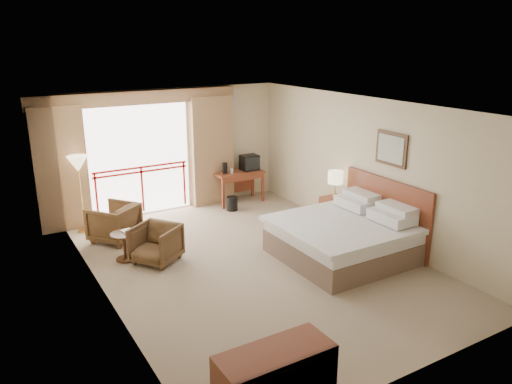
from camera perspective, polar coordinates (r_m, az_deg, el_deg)
floor at (r=8.72m, az=-0.25°, el=-8.09°), size 7.00×7.00×0.00m
ceiling at (r=7.96m, az=-0.28°, el=9.79°), size 7.00×7.00×0.00m
wall_back at (r=11.30m, az=-9.33°, el=4.83°), size 5.00×0.00×5.00m
wall_front at (r=5.70m, az=18.08°, el=-8.32°), size 5.00×0.00×5.00m
wall_left at (r=7.36m, az=-17.31°, el=-2.45°), size 0.00×7.00×7.00m
wall_right at (r=9.70m, az=12.58°, el=2.60°), size 0.00×7.00×7.00m
balcony_door at (r=11.06m, az=-13.11°, el=3.53°), size 2.40×0.00×2.40m
balcony_railing at (r=11.13m, az=-12.95°, el=1.57°), size 2.09×0.03×1.02m
curtain_left at (r=10.56m, az=-21.43°, el=2.43°), size 1.00×0.26×2.50m
curtain_right at (r=11.52m, az=-5.09°, el=4.71°), size 1.00×0.26×2.50m
valance at (r=10.74m, az=-13.43°, el=10.44°), size 4.40×0.22×0.28m
hvac_vent at (r=11.64m, az=-3.47°, el=10.37°), size 0.50×0.04×0.50m
bed at (r=8.94m, az=10.06°, el=-5.10°), size 2.13×2.06×0.97m
headboard at (r=9.47m, az=14.59°, el=-2.34°), size 0.06×2.10×1.30m
framed_art at (r=9.16m, az=15.20°, el=4.77°), size 0.04×0.72×0.60m
nightstand at (r=10.22m, az=9.07°, el=-2.46°), size 0.46×0.55×0.65m
table_lamp at (r=10.03m, az=9.08°, el=1.62°), size 0.30×0.30×0.53m
phone at (r=9.97m, az=9.49°, el=-0.78°), size 0.18×0.15×0.08m
desk at (r=11.72m, az=-2.14°, el=1.63°), size 1.15×0.55×0.75m
tv at (r=11.73m, az=-0.74°, el=3.39°), size 0.40×0.32×0.36m
coffee_maker at (r=11.45m, az=-3.58°, el=2.72°), size 0.14×0.14×0.25m
cup at (r=11.49m, az=-2.79°, el=2.40°), size 0.08×0.08×0.10m
wastebasket at (r=11.25m, az=-2.76°, el=-1.33°), size 0.31×0.31×0.31m
armchair_far at (r=10.02m, az=-15.76°, el=-5.33°), size 1.10×1.10×0.72m
armchair_near at (r=8.94m, az=-11.25°, el=-7.80°), size 1.01×1.01×0.67m
side_table at (r=8.99m, az=-14.82°, el=-5.53°), size 0.46×0.46×0.50m
book at (r=8.93m, az=-14.90°, el=-4.58°), size 0.23×0.28×0.02m
floor_lamp at (r=10.28m, az=-19.69°, el=2.72°), size 0.40×0.40×1.55m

